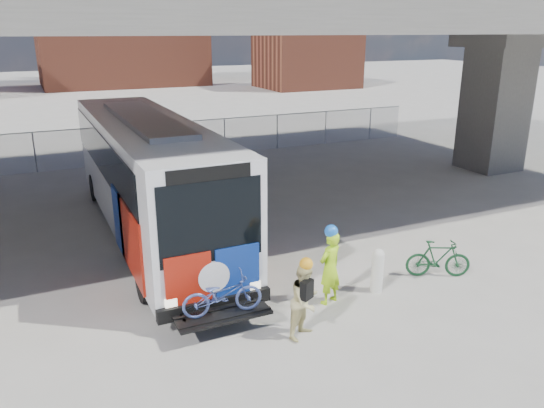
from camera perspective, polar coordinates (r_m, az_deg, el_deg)
ground at (r=15.66m, az=-3.60°, el=-4.75°), size 160.00×160.00×0.00m
bus at (r=16.65m, az=-13.25°, el=3.86°), size 2.67×12.93×3.69m
overpass at (r=18.22m, az=-8.95°, el=19.40°), size 40.00×16.00×7.95m
chainlink_fence at (r=26.39m, az=-13.39°, el=7.50°), size 30.00×0.06×30.00m
brick_buildings at (r=62.02m, az=-19.93°, el=16.53°), size 54.00×22.00×12.00m
bollard at (r=13.17m, az=11.29°, el=-6.85°), size 0.29×0.29×1.11m
cyclist_hivis at (r=12.34m, az=6.25°, el=-6.63°), size 0.75×0.61×1.94m
cyclist_tan at (r=11.06m, az=3.61°, el=-10.23°), size 0.98×0.91×1.77m
bike_parked at (r=14.36m, az=17.45°, el=-5.64°), size 1.69×1.16×0.99m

